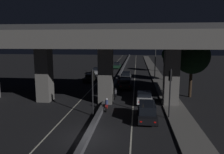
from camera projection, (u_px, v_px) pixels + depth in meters
ground_plane at (88, 137)px, 17.10m from camera, size 200.00×200.00×0.00m
lane_line_left_inner at (107, 73)px, 51.77m from camera, size 0.12×126.00×0.00m
lane_line_right_inner at (135, 73)px, 51.03m from camera, size 0.12×126.00×0.00m
median_divider at (121, 72)px, 51.37m from camera, size 0.46×126.00×0.44m
sidewalk_right at (158, 78)px, 43.64m from camera, size 2.42×126.00×0.16m
elevated_overpass at (102, 43)px, 25.56m from camera, size 36.13×9.81×9.44m
traffic_light_left_of_median at (93, 84)px, 21.57m from camera, size 0.30×0.49×4.74m
traffic_light_right_of_median at (170, 85)px, 20.73m from camera, size 0.30×0.49×4.88m
street_lamp at (154, 53)px, 41.21m from camera, size 2.50×0.32×8.92m
car_black_lead at (147, 112)px, 20.58m from camera, size 1.86×3.98×1.67m
car_white_second at (144, 97)px, 26.74m from camera, size 1.95×4.47×1.31m
car_black_third at (125, 83)px, 34.78m from camera, size 2.15×4.42×1.51m
car_grey_fourth at (126, 76)px, 42.43m from camera, size 1.99×4.12×1.48m
car_black_lead_oncoming at (90, 78)px, 40.35m from camera, size 1.93×4.54×1.42m
car_silver_second_oncoming at (97, 71)px, 48.96m from camera, size 2.07×4.79×1.47m
car_dark_green_third_oncoming at (117, 65)px, 59.52m from camera, size 1.91×4.55×1.68m
motorcycle_red_filtering_near at (107, 105)px, 23.71m from camera, size 0.34×1.92×1.35m
motorcycle_black_filtering_mid at (115, 94)px, 28.59m from camera, size 0.34×1.86×1.44m
motorcycle_blue_filtering_far at (119, 84)px, 34.86m from camera, size 0.33×1.91×1.46m
pedestrian_on_sidewalk at (170, 89)px, 29.17m from camera, size 0.31×0.31×1.73m
roadside_tree_kerbside_near at (192, 57)px, 28.49m from camera, size 4.58×4.58×7.73m
roadside_tree_kerbside_mid at (175, 60)px, 39.58m from camera, size 4.25×4.25×6.22m
roadside_tree_kerbside_far at (168, 55)px, 51.16m from camera, size 3.02×3.02×5.80m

